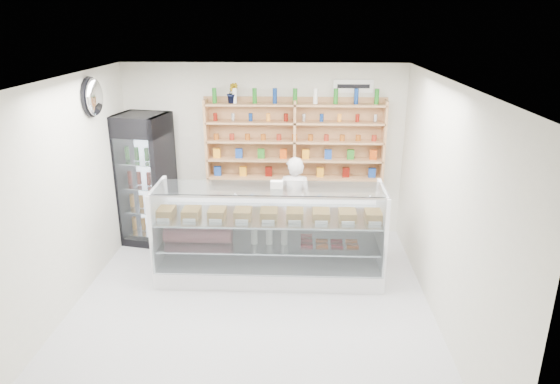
{
  "coord_description": "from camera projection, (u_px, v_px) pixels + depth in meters",
  "views": [
    {
      "loc": [
        0.58,
        -5.39,
        3.44
      ],
      "look_at": [
        0.33,
        0.9,
        1.25
      ],
      "focal_mm": 32.0,
      "sensor_mm": 36.0,
      "label": 1
    }
  ],
  "objects": [
    {
      "name": "room",
      "position": [
        249.0,
        205.0,
        5.78
      ],
      "size": [
        5.0,
        5.0,
        5.0
      ],
      "color": "silver",
      "rests_on": "ground"
    },
    {
      "name": "display_counter",
      "position": [
        270.0,
        252.0,
        6.93
      ],
      "size": [
        3.07,
        0.92,
        1.34
      ],
      "color": "white",
      "rests_on": "floor"
    },
    {
      "name": "wall_shelving",
      "position": [
        295.0,
        142.0,
        7.91
      ],
      "size": [
        2.84,
        0.28,
        1.33
      ],
      "color": "tan",
      "rests_on": "back_wall"
    },
    {
      "name": "wall_sign",
      "position": [
        353.0,
        86.0,
        7.71
      ],
      "size": [
        0.62,
        0.03,
        0.2
      ],
      "primitive_type": "cube",
      "color": "white",
      "rests_on": "back_wall"
    },
    {
      "name": "drinks_cooler",
      "position": [
        146.0,
        179.0,
        7.89
      ],
      "size": [
        0.87,
        0.86,
        2.07
      ],
      "rotation": [
        0.0,
        0.0,
        -0.2
      ],
      "color": "black",
      "rests_on": "floor"
    },
    {
      "name": "shop_worker",
      "position": [
        294.0,
        203.0,
        7.7
      ],
      "size": [
        0.56,
        0.38,
        1.49
      ],
      "primitive_type": "imported",
      "rotation": [
        0.0,
        0.0,
        3.09
      ],
      "color": "silver",
      "rests_on": "floor"
    },
    {
      "name": "potted_plant",
      "position": [
        232.0,
        93.0,
        7.69
      ],
      "size": [
        0.18,
        0.14,
        0.32
      ],
      "primitive_type": "imported",
      "rotation": [
        0.0,
        0.0,
        0.01
      ],
      "color": "#1E6626",
      "rests_on": "wall_shelving"
    },
    {
      "name": "security_mirror",
      "position": [
        94.0,
        97.0,
        6.65
      ],
      "size": [
        0.15,
        0.5,
        0.5
      ],
      "primitive_type": "ellipsoid",
      "color": "silver",
      "rests_on": "left_wall"
    }
  ]
}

